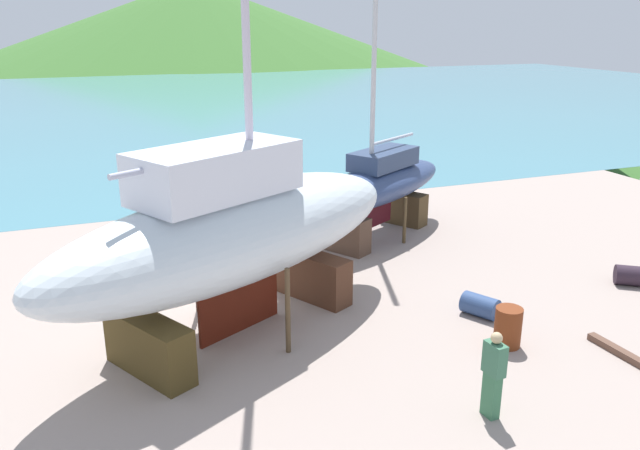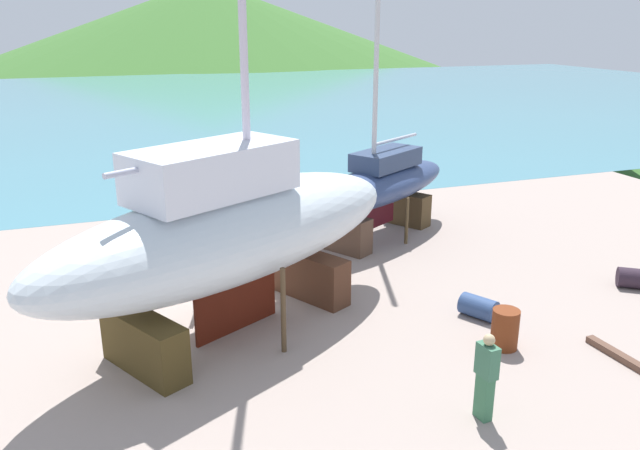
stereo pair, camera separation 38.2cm
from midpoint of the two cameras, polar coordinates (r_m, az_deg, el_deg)
name	(u,v)px [view 2 (the right image)]	position (r m, az deg, el deg)	size (l,w,h in m)	color
ground_plane	(240,335)	(15.59, -6.48, -9.80)	(42.75, 42.75, 0.00)	gray
sea_water	(126,107)	(58.20, -16.83, 10.10)	(142.46, 67.01, 0.01)	teal
headland_hill	(210,57)	(132.81, -9.77, 14.62)	(164.43, 164.43, 28.88)	#39692B
sailboat_mid_port	(232,230)	(14.85, -7.20, -0.49)	(10.49, 7.46, 15.30)	#512F1F
sailboat_far_slipway	(380,186)	(21.81, 5.88, 3.50)	(7.47, 5.64, 10.77)	brown
worker	(486,375)	(12.58, 15.53, -12.88)	(0.28, 0.46, 1.77)	#386E4B
barrel_tar_black	(634,278)	(20.10, 26.85, -4.29)	(0.57, 0.57, 0.87)	#2C1F2B
barrel_rust_near	(505,329)	(15.40, 16.96, -8.92)	(0.62, 0.62, 0.95)	maroon
barrel_tipped_center	(479,307)	(16.77, 14.69, -7.15)	(0.56, 0.56, 0.92)	navy
timber_short_cross	(618,355)	(16.04, 25.80, -10.49)	(1.71, 0.21, 0.15)	brown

